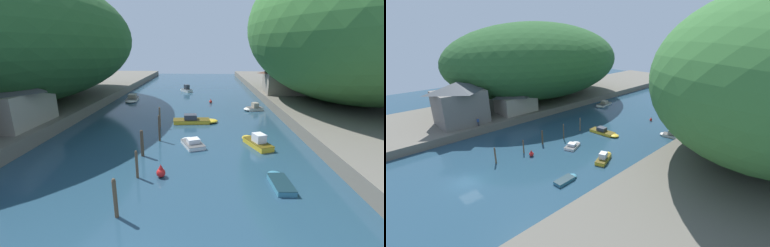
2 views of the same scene
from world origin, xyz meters
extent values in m
plane|color=#234256|center=(0.00, 30.00, 0.00)|extent=(130.00, 130.00, 0.00)
cube|color=#666056|center=(-25.42, 30.00, 0.75)|extent=(22.00, 120.00, 1.49)
cube|color=#666056|center=(25.42, 30.00, 0.75)|extent=(22.00, 120.00, 1.49)
ellipsoid|color=#285628|center=(-26.52, 31.61, 11.37)|extent=(35.19, 49.26, 19.75)
cube|color=slate|center=(-19.55, 7.23, 4.80)|extent=(7.29, 8.71, 6.60)
pyramid|color=#3D4247|center=(-19.55, 7.23, 8.96)|extent=(7.87, 9.40, 1.73)
cube|color=gray|center=(-18.57, 19.14, 3.40)|extent=(5.91, 7.99, 3.82)
pyramid|color=#4C4C51|center=(-18.57, 19.14, 6.26)|extent=(6.39, 8.63, 1.90)
cube|color=gray|center=(18.32, 41.90, 3.42)|extent=(6.80, 5.49, 3.86)
pyramid|color=brown|center=(18.32, 41.90, 6.02)|extent=(7.34, 5.93, 1.35)
cube|color=silver|center=(-11.10, 41.51, 0.21)|extent=(2.68, 4.72, 0.41)
ellipsoid|color=silver|center=(-10.80, 39.29, 0.21)|extent=(2.28, 2.49, 0.41)
cube|color=#504E4A|center=(-11.10, 41.51, 0.43)|extent=(2.73, 4.82, 0.03)
cube|color=#9E937F|center=(-11.12, 41.65, 0.77)|extent=(1.67, 1.75, 0.73)
cube|color=white|center=(2.13, 17.25, 0.19)|extent=(2.80, 3.44, 0.38)
ellipsoid|color=white|center=(1.57, 18.63, 0.19)|extent=(2.16, 2.03, 0.38)
cube|color=#525252|center=(2.13, 17.25, 0.40)|extent=(2.85, 3.51, 0.03)
cube|color=silver|center=(2.17, 17.17, 0.63)|extent=(1.57, 1.44, 0.50)
cube|color=white|center=(-1.01, 51.95, 0.31)|extent=(2.97, 3.35, 0.61)
ellipsoid|color=white|center=(-1.93, 53.21, 0.31)|extent=(1.99, 2.05, 0.61)
cube|color=#525252|center=(-1.01, 51.95, 0.63)|extent=(3.03, 3.42, 0.03)
cube|color=#333842|center=(-0.95, 51.87, 1.15)|extent=(1.44, 1.46, 1.08)
cube|color=gold|center=(9.02, 17.44, 0.27)|extent=(2.75, 3.97, 0.55)
ellipsoid|color=gold|center=(8.34, 19.15, 0.27)|extent=(2.01, 2.23, 0.55)
cube|color=#4C3E0E|center=(9.02, 17.44, 0.56)|extent=(2.81, 4.05, 0.03)
cube|color=silver|center=(9.06, 17.34, 1.00)|extent=(1.45, 1.58, 0.91)
cube|color=teal|center=(9.16, 9.24, 0.21)|extent=(1.50, 2.92, 0.42)
ellipsoid|color=teal|center=(9.09, 10.66, 0.21)|extent=(1.36, 1.49, 0.42)
cube|color=#132A33|center=(9.16, 9.24, 0.43)|extent=(1.53, 2.98, 0.03)
cube|color=gold|center=(1.52, 25.99, 0.24)|extent=(5.07, 2.34, 0.48)
ellipsoid|color=gold|center=(3.96, 26.22, 0.24)|extent=(2.62, 2.01, 0.48)
cube|color=#4C3E0E|center=(1.52, 25.99, 0.50)|extent=(5.17, 2.39, 0.03)
cube|color=#333842|center=(1.37, 25.97, 0.85)|extent=(1.84, 1.47, 0.73)
cube|color=silver|center=(11.66, 33.98, 0.24)|extent=(2.80, 2.20, 0.47)
ellipsoid|color=silver|center=(10.46, 33.67, 0.24)|extent=(1.59, 1.81, 0.47)
cube|color=#504E4A|center=(11.66, 33.98, 0.49)|extent=(2.86, 2.24, 0.03)
cube|color=#9E937F|center=(11.73, 34.00, 0.87)|extent=(1.13, 1.32, 0.80)
cylinder|color=brown|center=(-2.02, 5.12, 1.25)|extent=(0.25, 0.25, 2.50)
sphere|color=brown|center=(-2.02, 5.12, 2.55)|extent=(0.23, 0.23, 0.23)
cylinder|color=brown|center=(-2.00, 10.10, 1.12)|extent=(0.22, 0.22, 2.23)
sphere|color=brown|center=(-2.00, 10.10, 2.28)|extent=(0.20, 0.20, 0.20)
cylinder|color=#4C3D2D|center=(-2.60, 14.43, 1.22)|extent=(0.31, 0.31, 2.44)
sphere|color=#4C3D2D|center=(-2.60, 14.43, 2.50)|extent=(0.28, 0.28, 0.28)
cylinder|color=#4C3D2D|center=(-1.67, 18.64, 1.43)|extent=(0.22, 0.22, 2.85)
sphere|color=#4C3D2D|center=(-1.67, 18.64, 2.89)|extent=(0.20, 0.20, 0.20)
cylinder|color=brown|center=(-2.51, 23.78, 1.28)|extent=(0.24, 0.24, 2.57)
sphere|color=brown|center=(-2.51, 23.78, 2.61)|extent=(0.21, 0.21, 0.21)
sphere|color=red|center=(4.45, 39.23, 0.28)|extent=(0.56, 0.56, 0.56)
cone|color=red|center=(4.45, 39.23, 0.71)|extent=(0.28, 0.28, 0.28)
sphere|color=red|center=(-0.13, 10.33, 0.37)|extent=(0.74, 0.74, 0.74)
cone|color=red|center=(-0.13, 10.33, 0.93)|extent=(0.37, 0.37, 0.37)
cylinder|color=#282D3D|center=(-15.55, 8.59, 1.92)|extent=(0.13, 0.13, 0.85)
cylinder|color=#282D3D|center=(-15.54, 8.77, 1.92)|extent=(0.13, 0.13, 0.85)
cube|color=navy|center=(-15.54, 8.68, 2.65)|extent=(0.24, 0.39, 0.62)
sphere|color=#9E7051|center=(-15.54, 8.68, 3.07)|extent=(0.22, 0.22, 0.22)
camera|label=1|loc=(3.32, -8.24, 10.11)|focal=24.00mm
camera|label=2|loc=(31.68, -10.23, 19.46)|focal=24.00mm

